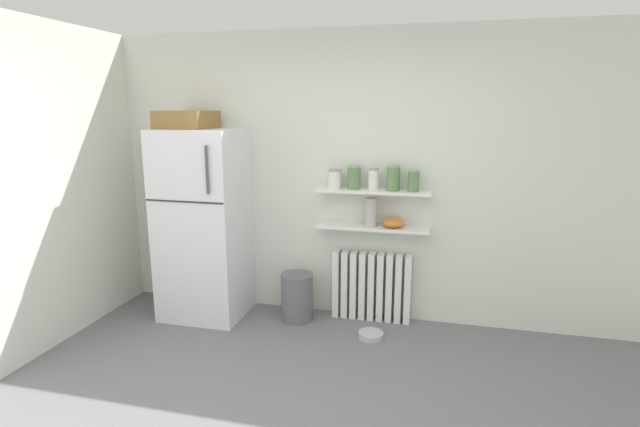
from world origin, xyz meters
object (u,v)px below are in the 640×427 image
refrigerator (203,221)px  storage_jar_0 (335,179)px  pet_food_bowl (371,335)px  shelf_bowl (393,223)px  radiator (371,286)px  storage_jar_1 (354,177)px  trash_bin (297,297)px  storage_jar_2 (374,179)px  vase (371,212)px  storage_jar_3 (393,178)px  storage_jar_4 (414,180)px

refrigerator → storage_jar_0: (1.19, 0.21, 0.40)m
pet_food_bowl → shelf_bowl: bearing=70.4°
radiator → storage_jar_0: bearing=-175.0°
storage_jar_0 → storage_jar_1: storage_jar_1 is taller
storage_jar_0 → storage_jar_1: size_ratio=0.82×
storage_jar_1 → pet_food_bowl: bearing=-57.5°
trash_bin → storage_jar_2: bearing=12.1°
radiator → storage_jar_2: storage_jar_2 is taller
storage_jar_0 → pet_food_bowl: storage_jar_0 is taller
vase → trash_bin: bearing=-167.6°
storage_jar_1 → storage_jar_2: size_ratio=1.10×
radiator → storage_jar_3: 1.03m
refrigerator → trash_bin: size_ratio=4.35×
storage_jar_3 → pet_food_bowl: bearing=-108.0°
radiator → vase: vase is taller
storage_jar_0 → shelf_bowl: 0.64m
refrigerator → storage_jar_4: 1.94m
refrigerator → pet_food_bowl: bearing=-5.2°
refrigerator → shelf_bowl: (1.72, 0.21, 0.03)m
refrigerator → storage_jar_1: refrigerator is taller
storage_jar_0 → storage_jar_2: storage_jar_2 is taller
vase → pet_food_bowl: (0.07, -0.36, -1.00)m
radiator → pet_food_bowl: size_ratio=3.34×
vase → shelf_bowl: bearing=0.0°
refrigerator → storage_jar_0: 1.28m
radiator → vase: 0.71m
trash_bin → radiator: bearing=14.5°
shelf_bowl → trash_bin: bearing=-170.5°
storage_jar_2 → trash_bin: (-0.66, -0.14, -1.10)m
shelf_bowl → storage_jar_2: bearing=180.0°
storage_jar_4 → vase: 0.46m
storage_jar_1 → radiator: bearing=9.9°
storage_jar_2 → vase: 0.30m
storage_jar_0 → pet_food_bowl: bearing=-41.8°
vase → shelf_bowl: size_ratio=1.31×
storage_jar_0 → refrigerator: bearing=-169.9°
radiator → trash_bin: size_ratio=1.64×
storage_jar_1 → storage_jar_4: (0.51, -0.00, -0.01)m
storage_jar_3 → pet_food_bowl: size_ratio=1.04×
pet_food_bowl → refrigerator: bearing=174.8°
storage_jar_4 → shelf_bowl: bearing=180.0°
storage_jar_1 → shelf_bowl: size_ratio=1.09×
storage_jar_1 → storage_jar_2: 0.17m
storage_jar_4 → pet_food_bowl: (-0.29, -0.36, -1.29)m
radiator → shelf_bowl: shelf_bowl is taller
storage_jar_0 → storage_jar_4: 0.69m
vase → storage_jar_4: bearing=-0.0°
storage_jar_3 → storage_jar_0: bearing=180.0°
storage_jar_2 → storage_jar_3: size_ratio=0.86×
storage_jar_2 → shelf_bowl: 0.42m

